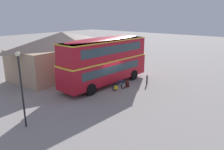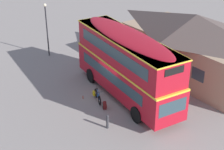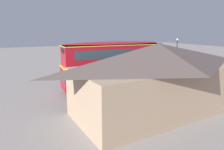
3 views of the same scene
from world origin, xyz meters
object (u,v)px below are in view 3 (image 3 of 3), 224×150
at_px(double_decker_bus, 114,63).
at_px(street_lamp, 176,53).
at_px(kerb_bollard, 79,80).
at_px(touring_bicycle, 110,80).
at_px(backpack_on_ground, 99,82).
at_px(water_bottle_red_squeeze, 113,80).

relative_size(double_decker_bus, street_lamp, 2.15).
xyz_separation_m(double_decker_bus, kerb_bollard, (2.66, -3.28, -2.15)).
relative_size(touring_bicycle, backpack_on_ground, 3.00).
height_order(double_decker_bus, kerb_bollard, double_decker_bus).
relative_size(water_bottle_red_squeeze, kerb_bollard, 0.25).
height_order(double_decker_bus, street_lamp, street_lamp).
relative_size(double_decker_bus, backpack_on_ground, 18.72).
xyz_separation_m(touring_bicycle, backpack_on_ground, (1.20, -0.13, -0.08)).
distance_m(double_decker_bus, touring_bicycle, 3.14).
height_order(backpack_on_ground, water_bottle_red_squeeze, backpack_on_ground).
xyz_separation_m(double_decker_bus, street_lamp, (-9.87, -1.66, 0.34)).
distance_m(water_bottle_red_squeeze, kerb_bollard, 4.02).
relative_size(backpack_on_ground, street_lamp, 0.11).
distance_m(double_decker_bus, street_lamp, 10.01).
distance_m(backpack_on_ground, kerb_bollard, 2.27).
height_order(street_lamp, kerb_bollard, street_lamp).
bearing_deg(touring_bicycle, street_lamp, 177.33).
bearing_deg(kerb_bollard, double_decker_bus, 129.09).
bearing_deg(water_bottle_red_squeeze, street_lamp, 172.26).
xyz_separation_m(touring_bicycle, water_bottle_red_squeeze, (-0.78, -0.73, -0.25)).
bearing_deg(backpack_on_ground, water_bottle_red_squeeze, -163.16).
height_order(double_decker_bus, backpack_on_ground, double_decker_bus).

